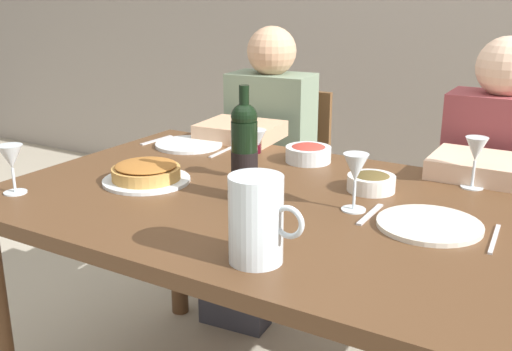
{
  "coord_description": "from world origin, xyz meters",
  "views": [
    {
      "loc": [
        0.78,
        -1.37,
        1.32
      ],
      "look_at": [
        -0.04,
        -0.0,
        0.82
      ],
      "focal_mm": 42.75,
      "sensor_mm": 36.0,
      "label": 1
    }
  ],
  "objects_px": {
    "wine_glass_right_diner": "(355,170)",
    "wine_glass_spare": "(476,152)",
    "chair_right": "(494,216)",
    "dinner_plate_right_setting": "(189,145)",
    "salad_bowl": "(308,153)",
    "baked_tart": "(146,173)",
    "wine_glass_centre": "(11,159)",
    "dinner_plate_left_setting": "(429,225)",
    "chair_left": "(283,176)",
    "diner_right": "(485,205)",
    "wine_glass_left_diner": "(255,144)",
    "water_pitcher": "(256,224)",
    "wine_bottle": "(244,152)",
    "dining_table": "(270,228)",
    "olive_bowl": "(371,181)",
    "diner_left": "(259,164)"
  },
  "relations": [
    {
      "from": "dining_table",
      "to": "wine_glass_left_diner",
      "type": "height_order",
      "value": "wine_glass_left_diner"
    },
    {
      "from": "olive_bowl",
      "to": "dinner_plate_left_setting",
      "type": "height_order",
      "value": "olive_bowl"
    },
    {
      "from": "dinner_plate_right_setting",
      "to": "water_pitcher",
      "type": "bearing_deg",
      "value": -44.65
    },
    {
      "from": "olive_bowl",
      "to": "dinner_plate_right_setting",
      "type": "xyz_separation_m",
      "value": [
        -0.74,
        0.13,
        -0.02
      ]
    },
    {
      "from": "water_pitcher",
      "to": "olive_bowl",
      "type": "distance_m",
      "value": 0.56
    },
    {
      "from": "wine_glass_centre",
      "to": "wine_glass_spare",
      "type": "height_order",
      "value": "wine_glass_spare"
    },
    {
      "from": "wine_glass_spare",
      "to": "dinner_plate_right_setting",
      "type": "height_order",
      "value": "wine_glass_spare"
    },
    {
      "from": "olive_bowl",
      "to": "wine_glass_left_diner",
      "type": "distance_m",
      "value": 0.35
    },
    {
      "from": "dining_table",
      "to": "chair_right",
      "type": "height_order",
      "value": "chair_right"
    },
    {
      "from": "wine_glass_right_diner",
      "to": "chair_right",
      "type": "distance_m",
      "value": 0.97
    },
    {
      "from": "dinner_plate_left_setting",
      "to": "dinner_plate_right_setting",
      "type": "height_order",
      "value": "same"
    },
    {
      "from": "wine_glass_left_diner",
      "to": "diner_left",
      "type": "bearing_deg",
      "value": 119.52
    },
    {
      "from": "dinner_plate_left_setting",
      "to": "diner_left",
      "type": "height_order",
      "value": "diner_left"
    },
    {
      "from": "wine_bottle",
      "to": "dinner_plate_right_setting",
      "type": "relative_size",
      "value": 1.29
    },
    {
      "from": "dining_table",
      "to": "wine_glass_right_diner",
      "type": "bearing_deg",
      "value": 5.98
    },
    {
      "from": "diner_right",
      "to": "wine_glass_left_diner",
      "type": "bearing_deg",
      "value": 43.05
    },
    {
      "from": "olive_bowl",
      "to": "wine_glass_centre",
      "type": "height_order",
      "value": "wine_glass_centre"
    },
    {
      "from": "wine_glass_right_diner",
      "to": "wine_glass_spare",
      "type": "bearing_deg",
      "value": 57.51
    },
    {
      "from": "chair_left",
      "to": "dinner_plate_left_setting",
      "type": "bearing_deg",
      "value": 129.36
    },
    {
      "from": "wine_glass_right_diner",
      "to": "diner_right",
      "type": "distance_m",
      "value": 0.72
    },
    {
      "from": "wine_glass_centre",
      "to": "dinner_plate_left_setting",
      "type": "distance_m",
      "value": 1.12
    },
    {
      "from": "olive_bowl",
      "to": "chair_left",
      "type": "relative_size",
      "value": 0.16
    },
    {
      "from": "wine_glass_centre",
      "to": "wine_glass_spare",
      "type": "bearing_deg",
      "value": 33.16
    },
    {
      "from": "baked_tart",
      "to": "chair_right",
      "type": "xyz_separation_m",
      "value": [
        0.83,
        0.97,
        -0.29
      ]
    },
    {
      "from": "water_pitcher",
      "to": "chair_left",
      "type": "relative_size",
      "value": 0.22
    },
    {
      "from": "dining_table",
      "to": "wine_glass_spare",
      "type": "relative_size",
      "value": 10.09
    },
    {
      "from": "dinner_plate_left_setting",
      "to": "chair_right",
      "type": "relative_size",
      "value": 0.29
    },
    {
      "from": "salad_bowl",
      "to": "baked_tart",
      "type": "bearing_deg",
      "value": -125.4
    },
    {
      "from": "water_pitcher",
      "to": "diner_left",
      "type": "height_order",
      "value": "diner_left"
    },
    {
      "from": "dining_table",
      "to": "dinner_plate_right_setting",
      "type": "xyz_separation_m",
      "value": [
        -0.52,
        0.33,
        0.1
      ]
    },
    {
      "from": "wine_glass_centre",
      "to": "dinner_plate_right_setting",
      "type": "relative_size",
      "value": 0.58
    },
    {
      "from": "wine_glass_right_diner",
      "to": "salad_bowl",
      "type": "bearing_deg",
      "value": 131.15
    },
    {
      "from": "chair_left",
      "to": "wine_bottle",
      "type": "bearing_deg",
      "value": 107.52
    },
    {
      "from": "wine_bottle",
      "to": "baked_tart",
      "type": "distance_m",
      "value": 0.34
    },
    {
      "from": "wine_bottle",
      "to": "water_pitcher",
      "type": "relative_size",
      "value": 1.65
    },
    {
      "from": "water_pitcher",
      "to": "chair_right",
      "type": "xyz_separation_m",
      "value": [
        0.27,
        1.26,
        -0.35
      ]
    },
    {
      "from": "wine_glass_right_diner",
      "to": "chair_left",
      "type": "relative_size",
      "value": 0.17
    },
    {
      "from": "water_pitcher",
      "to": "wine_bottle",
      "type": "bearing_deg",
      "value": 125.69
    },
    {
      "from": "wine_bottle",
      "to": "wine_glass_centre",
      "type": "xyz_separation_m",
      "value": [
        -0.58,
        -0.29,
        -0.03
      ]
    },
    {
      "from": "wine_glass_right_diner",
      "to": "dinner_plate_right_setting",
      "type": "relative_size",
      "value": 0.63
    },
    {
      "from": "wine_glass_left_diner",
      "to": "salad_bowl",
      "type": "bearing_deg",
      "value": 79.12
    },
    {
      "from": "diner_left",
      "to": "chair_right",
      "type": "bearing_deg",
      "value": -171.77
    },
    {
      "from": "diner_left",
      "to": "wine_glass_centre",
      "type": "bearing_deg",
      "value": 74.23
    },
    {
      "from": "wine_glass_right_diner",
      "to": "wine_glass_left_diner",
      "type": "bearing_deg",
      "value": 166.14
    },
    {
      "from": "water_pitcher",
      "to": "wine_glass_spare",
      "type": "relative_size",
      "value": 1.27
    },
    {
      "from": "dinner_plate_right_setting",
      "to": "chair_right",
      "type": "distance_m",
      "value": 1.16
    },
    {
      "from": "wine_glass_spare",
      "to": "diner_left",
      "type": "bearing_deg",
      "value": 160.92
    },
    {
      "from": "chair_right",
      "to": "diner_right",
      "type": "relative_size",
      "value": 0.75
    },
    {
      "from": "wine_glass_spare",
      "to": "dining_table",
      "type": "bearing_deg",
      "value": -140.81
    },
    {
      "from": "wine_glass_centre",
      "to": "chair_right",
      "type": "relative_size",
      "value": 0.16
    }
  ]
}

